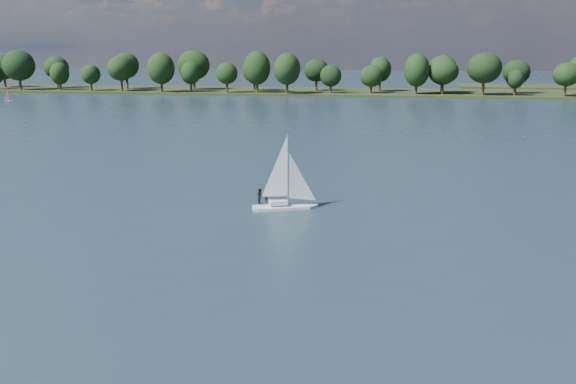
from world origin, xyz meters
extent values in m
plane|color=#233342|center=(0.00, 100.00, 0.00)|extent=(700.00, 700.00, 0.00)
cube|color=black|center=(0.00, 212.00, 0.00)|extent=(660.00, 40.00, 1.50)
cube|color=white|center=(10.66, 35.45, 0.00)|extent=(6.62, 4.01, 0.75)
cube|color=white|center=(10.66, 35.45, 0.75)|extent=(2.17, 1.74, 0.47)
cylinder|color=#A9A9AF|center=(10.66, 35.45, 4.29)|extent=(0.11, 0.11, 7.54)
imported|color=black|center=(8.85, 35.89, 1.36)|extent=(0.66, 0.71, 1.63)
imported|color=black|center=(8.26, 35.30, 1.36)|extent=(0.96, 1.00, 1.63)
cube|color=silver|center=(-99.50, 159.64, 0.00)|extent=(2.67, 1.96, 0.40)
cylinder|color=silver|center=(-99.50, 159.64, 2.00)|extent=(0.07, 0.07, 3.55)
camera|label=1|loc=(21.84, -29.85, 16.91)|focal=40.00mm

